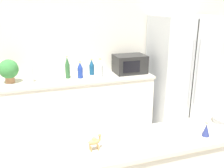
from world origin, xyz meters
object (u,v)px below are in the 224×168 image
Objects in this scene: back_bottle_1 at (67,68)px; wise_man_figurine_blue at (206,129)px; refrigerator at (180,72)px; potted_plant at (9,70)px; back_bottle_3 at (92,67)px; paper_towel_roll at (29,74)px; back_bottle_0 at (100,68)px; back_bottle_2 at (80,70)px; camel_figurine at (95,141)px; microwave at (130,64)px.

back_bottle_1 is 2.21m from wise_man_figurine_blue.
refrigerator is at bearing 62.38° from wise_man_figurine_blue.
potted_plant is 1.35× the size of back_bottle_3.
back_bottle_0 is (1.00, -0.04, 0.02)m from paper_towel_roll.
paper_towel_roll is 0.97× the size of back_bottle_3.
wise_man_figurine_blue is at bearing -79.38° from back_bottle_3.
potted_plant reaches higher than back_bottle_0.
back_bottle_2 is 1.97m from camel_figurine.
back_bottle_1 is (-0.97, -0.01, 0.01)m from microwave.
back_bottle_0 is at bearing -11.95° from back_bottle_1.
refrigerator is at bearing -1.69° from back_bottle_2.
back_bottle_2 is 1.95× the size of camel_figurine.
back_bottle_0 is 1.14× the size of back_bottle_2.
back_bottle_2 reaches higher than paper_towel_roll.
refrigerator is 6.51× the size of back_bottle_0.
paper_towel_roll is 0.54m from back_bottle_1.
back_bottle_0 reaches higher than back_bottle_2.
refrigerator is 5.61× the size of back_bottle_1.
back_bottle_2 is (-0.29, 0.05, -0.02)m from back_bottle_0.
wise_man_figurine_blue is at bearing -69.34° from back_bottle_1.
back_bottle_3 is 2.19m from wise_man_figurine_blue.
camel_figurine is (-1.07, -2.00, -0.04)m from microwave.
potted_plant is 1.00× the size of back_bottle_1.
refrigerator is at bearing -6.99° from back_bottle_3.
microwave is 0.51m from back_bottle_0.
potted_plant is 1.75m from microwave.
back_bottle_1 is (-1.81, 0.10, 0.19)m from refrigerator.
microwave is at bearing 3.75° from back_bottle_2.
potted_plant is at bearing 126.86° from wise_man_figurine_blue.
potted_plant reaches higher than wise_man_figurine_blue.
wise_man_figurine_blue is (0.40, -2.15, -0.02)m from back_bottle_3.
paper_towel_roll is at bearing 102.48° from camel_figurine.
back_bottle_1 reaches higher than back_bottle_3.
refrigerator is at bearing -0.99° from paper_towel_roll.
camel_figurine is at bearing -106.59° from back_bottle_0.
back_bottle_0 is (-1.35, -0.00, 0.17)m from refrigerator.
back_bottle_0 reaches higher than wise_man_figurine_blue.
back_bottle_3 is (1.16, 0.06, -0.07)m from potted_plant.
refrigerator is 0.87m from microwave.
back_bottle_0 is at bearing -10.04° from back_bottle_2.
back_bottle_3 is (0.38, 0.08, -0.04)m from back_bottle_1.
refrigerator is at bearing 0.11° from back_bottle_0.
back_bottle_1 is (0.78, -0.02, -0.03)m from potted_plant.
refrigerator is 14.41× the size of camel_figurine.
back_bottle_2 is (-1.64, 0.05, 0.15)m from refrigerator.
back_bottle_1 is at bearing -1.31° from potted_plant.
refrigerator is 3.75× the size of microwave.
microwave is at bearing -0.42° from potted_plant.
back_bottle_0 is 0.47m from back_bottle_1.
microwave is 1.50× the size of back_bottle_1.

